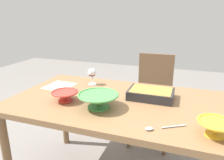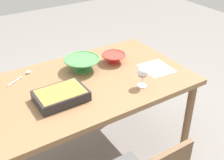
# 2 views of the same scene
# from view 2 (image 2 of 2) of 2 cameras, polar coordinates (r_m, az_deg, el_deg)

# --- Properties ---
(ground_plane) EXTENTS (8.00, 8.00, 0.00)m
(ground_plane) POSITION_cam_2_polar(r_m,az_deg,el_deg) (2.39, -4.73, -15.31)
(ground_plane) COLOR gray
(dining_table) EXTENTS (1.47, 0.85, 0.72)m
(dining_table) POSITION_cam_2_polar(r_m,az_deg,el_deg) (1.98, -5.53, -2.30)
(dining_table) COLOR olive
(dining_table) RESTS_ON ground_plane
(wine_glass) EXTENTS (0.07, 0.07, 0.14)m
(wine_glass) POSITION_cam_2_polar(r_m,az_deg,el_deg) (1.85, 6.18, 1.30)
(wine_glass) COLOR white
(wine_glass) RESTS_ON dining_table
(casserole_dish) EXTENTS (0.31, 0.21, 0.06)m
(casserole_dish) POSITION_cam_2_polar(r_m,az_deg,el_deg) (1.76, -10.25, -3.01)
(casserole_dish) COLOR #262628
(casserole_dish) RESTS_ON dining_table
(mixing_bowl) EXTENTS (0.26, 0.26, 0.09)m
(mixing_bowl) POSITION_cam_2_polar(r_m,az_deg,el_deg) (2.06, -6.02, 3.33)
(mixing_bowl) COLOR #4C994C
(mixing_bowl) RESTS_ON dining_table
(serving_bowl) EXTENTS (0.18, 0.18, 0.07)m
(serving_bowl) POSITION_cam_2_polar(r_m,az_deg,el_deg) (2.16, 0.34, 4.54)
(serving_bowl) COLOR red
(serving_bowl) RESTS_ON dining_table
(serving_spoon) EXTENTS (0.20, 0.13, 0.01)m
(serving_spoon) POSITION_cam_2_polar(r_m,az_deg,el_deg) (2.09, -17.29, 0.97)
(serving_spoon) COLOR silver
(serving_spoon) RESTS_ON dining_table
(napkin) EXTENTS (0.22, 0.24, 0.00)m
(napkin) POSITION_cam_2_polar(r_m,az_deg,el_deg) (2.12, 8.90, 2.32)
(napkin) COLOR beige
(napkin) RESTS_ON dining_table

